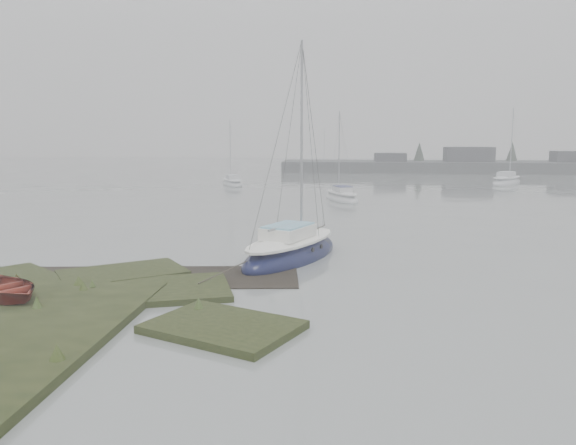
{
  "coord_description": "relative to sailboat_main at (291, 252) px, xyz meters",
  "views": [
    {
      "loc": [
        3.27,
        -13.51,
        4.75
      ],
      "look_at": [
        1.58,
        5.39,
        1.8
      ],
      "focal_mm": 35.0,
      "sensor_mm": 36.0,
      "label": 1
    }
  ],
  "objects": [
    {
      "name": "dinghy",
      "position": [
        -7.56,
        -6.71,
        0.25
      ],
      "size": [
        3.63,
        3.41,
        0.61
      ],
      "primitive_type": "imported",
      "rotation": [
        0.0,
        0.0,
        0.97
      ],
      "color": "maroon",
      "rests_on": "marsh_bank"
    },
    {
      "name": "sailboat_far_c",
      "position": [
        0.46,
        52.03,
        -0.09
      ],
      "size": [
        4.53,
        2.53,
        6.08
      ],
      "rotation": [
        0.0,
        0.0,
        1.3
      ],
      "color": "#A5ABAE",
      "rests_on": "ground"
    },
    {
      "name": "sailboat_white",
      "position": [
        2.05,
        20.14,
        -0.06
      ],
      "size": [
        3.3,
        5.24,
        7.03
      ],
      "rotation": [
        0.0,
        0.0,
        0.36
      ],
      "color": "silver",
      "rests_on": "ground"
    },
    {
      "name": "ground",
      "position": [
        -1.49,
        22.29,
        -0.28
      ],
      "size": [
        160.0,
        160.0,
        0.0
      ],
      "primitive_type": "plane",
      "color": "slate",
      "rests_on": "ground"
    },
    {
      "name": "sailboat_far_b",
      "position": [
        18.34,
        35.74,
        -0.03
      ],
      "size": [
        4.85,
        5.76,
        8.08
      ],
      "rotation": [
        0.0,
        0.0,
        -0.62
      ],
      "color": "silver",
      "rests_on": "ground"
    },
    {
      "name": "sailboat_main",
      "position": [
        0.0,
        0.0,
        0.0
      ],
      "size": [
        4.49,
        6.68,
        9.0
      ],
      "rotation": [
        0.0,
        0.0,
        -0.41
      ],
      "color": "black",
      "rests_on": "ground"
    },
    {
      "name": "far_shoreline",
      "position": [
        25.35,
        54.18,
        0.57
      ],
      "size": [
        60.0,
        8.0,
        4.15
      ],
      "color": "#4C4F51",
      "rests_on": "ground"
    },
    {
      "name": "sailboat_far_a",
      "position": [
        -8.34,
        31.8,
        -0.07
      ],
      "size": [
        3.36,
        5.02,
        6.76
      ],
      "rotation": [
        0.0,
        0.0,
        0.41
      ],
      "color": "#A8ACB1",
      "rests_on": "ground"
    }
  ]
}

